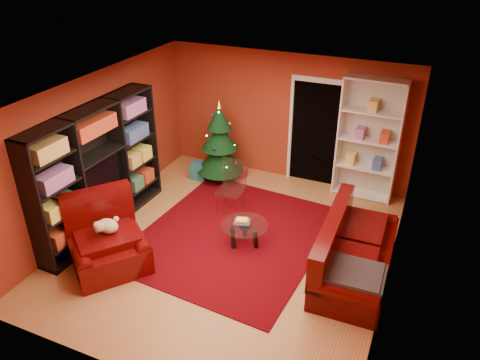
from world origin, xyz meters
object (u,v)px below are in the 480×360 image
at_px(white_bookshelf, 369,140).
at_px(gift_box_teal, 200,170).
at_px(christmas_tree, 220,142).
at_px(acrylic_chair, 230,191).
at_px(media_unit, 98,171).
at_px(dog, 108,226).
at_px(gift_box_red, 242,172).
at_px(sofa, 357,248).
at_px(coffee_table, 245,234).
at_px(rug, 233,236).
at_px(armchair, 107,241).

bearing_deg(white_bookshelf, gift_box_teal, -166.72).
bearing_deg(christmas_tree, acrylic_chair, -56.24).
distance_m(media_unit, acrylic_chair, 2.33).
bearing_deg(dog, christmas_tree, 32.52).
xyz_separation_m(gift_box_red, sofa, (2.82, -2.20, 0.37)).
xyz_separation_m(dog, coffee_table, (1.72, 1.26, -0.49)).
bearing_deg(christmas_tree, coffee_table, -54.57).
height_order(christmas_tree, gift_box_teal, christmas_tree).
xyz_separation_m(rug, dog, (-1.44, -1.39, 0.68)).
bearing_deg(dog, gift_box_teal, 40.02).
height_order(christmas_tree, coffee_table, christmas_tree).
bearing_deg(media_unit, gift_box_teal, 74.78).
bearing_deg(coffee_table, christmas_tree, 125.43).
bearing_deg(media_unit, rug, 16.53).
height_order(gift_box_red, dog, dog).
xyz_separation_m(media_unit, gift_box_teal, (0.69, 2.25, -0.93)).
relative_size(christmas_tree, armchair, 1.46).
bearing_deg(coffee_table, acrylic_chair, 127.54).
height_order(armchair, dog, armchair).
bearing_deg(coffee_table, rug, 154.70).
relative_size(christmas_tree, gift_box_teal, 5.23).
distance_m(coffee_table, acrylic_chair, 1.08).
bearing_deg(christmas_tree, gift_box_red, 36.00).
distance_m(media_unit, dog, 1.18).
xyz_separation_m(white_bookshelf, dog, (-3.19, -3.70, -0.48)).
bearing_deg(media_unit, gift_box_red, 62.65).
xyz_separation_m(media_unit, coffee_table, (2.47, 0.45, -0.89)).
bearing_deg(white_bookshelf, acrylic_chair, -140.54).
height_order(christmas_tree, armchair, christmas_tree).
bearing_deg(rug, coffee_table, -25.30).
distance_m(gift_box_red, armchair, 3.62).
xyz_separation_m(armchair, sofa, (3.53, 1.33, 0.00)).
xyz_separation_m(christmas_tree, gift_box_teal, (-0.42, -0.13, -0.67)).
bearing_deg(sofa, white_bookshelf, 7.13).
bearing_deg(acrylic_chair, gift_box_red, 102.86).
relative_size(gift_box_teal, armchair, 0.28).
distance_m(christmas_tree, dog, 3.22).
height_order(christmas_tree, sofa, christmas_tree).
xyz_separation_m(gift_box_teal, sofa, (3.61, -1.80, 0.30)).
bearing_deg(white_bookshelf, media_unit, -141.56).
bearing_deg(armchair, gift_box_teal, 40.13).
height_order(christmas_tree, acrylic_chair, christmas_tree).
relative_size(gift_box_red, armchair, 0.17).
height_order(media_unit, armchair, media_unit).
relative_size(gift_box_red, dog, 0.50).
distance_m(armchair, coffee_table, 2.18).
bearing_deg(white_bookshelf, sofa, -79.51).
height_order(rug, gift_box_teal, gift_box_teal).
bearing_deg(sofa, coffee_table, 88.88).
relative_size(gift_box_teal, coffee_table, 0.42).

